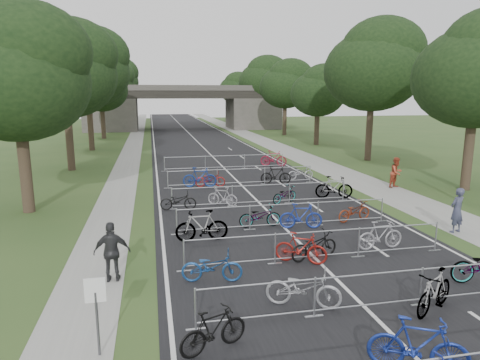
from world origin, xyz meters
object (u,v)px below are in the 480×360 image
(pedestrian_b, at_px, (396,173))
(pedestrian_c, at_px, (112,252))
(bike_1, at_px, (418,346))
(overpass_bridge, at_px, (184,108))
(park_sign, at_px, (96,302))
(pedestrian_a, at_px, (457,210))

(pedestrian_b, distance_m, pedestrian_c, 19.10)
(bike_1, bearing_deg, overpass_bridge, 27.60)
(overpass_bridge, relative_size, park_sign, 16.99)
(overpass_bridge, height_order, bike_1, overpass_bridge)
(pedestrian_b, bearing_deg, park_sign, -161.22)
(overpass_bridge, xyz_separation_m, park_sign, (-6.80, -62.00, -2.27))
(park_sign, relative_size, pedestrian_c, 0.97)
(pedestrian_b, height_order, pedestrian_c, pedestrian_b)
(overpass_bridge, relative_size, bike_1, 15.33)
(overpass_bridge, bearing_deg, pedestrian_c, -96.68)
(pedestrian_b, bearing_deg, overpass_bridge, 77.80)
(overpass_bridge, height_order, park_sign, overpass_bridge)
(pedestrian_a, bearing_deg, park_sign, 7.64)
(overpass_bridge, height_order, pedestrian_c, overpass_bridge)
(overpass_bridge, xyz_separation_m, pedestrian_a, (6.80, -56.07, -2.58))
(overpass_bridge, relative_size, pedestrian_c, 16.50)
(bike_1, xyz_separation_m, pedestrian_a, (7.09, 7.89, 0.34))
(bike_1, relative_size, pedestrian_a, 1.06)
(pedestrian_b, bearing_deg, bike_1, -143.30)
(park_sign, xyz_separation_m, pedestrian_c, (0.00, 3.93, -0.33))
(pedestrian_a, distance_m, pedestrian_b, 8.77)
(pedestrian_a, xyz_separation_m, pedestrian_c, (-13.60, -2.00, -0.01))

